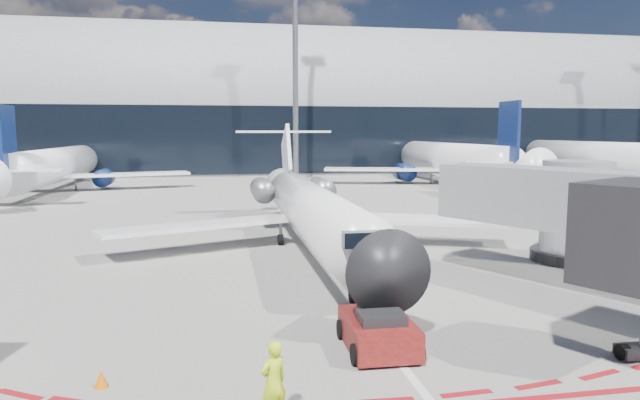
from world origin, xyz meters
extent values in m
plane|color=gray|center=(0.00, 0.00, 0.00)|extent=(260.00, 260.00, 0.00)
cube|color=silver|center=(0.00, 2.00, 0.01)|extent=(0.25, 40.00, 0.01)
cube|color=#9A9C9F|center=(0.00, 65.00, 5.00)|extent=(150.00, 24.00, 10.00)
cylinder|color=#9A9C9F|center=(0.00, 65.00, 10.00)|extent=(150.00, 24.00, 24.00)
cube|color=black|center=(0.00, 52.95, 5.00)|extent=(150.00, 0.20, 9.00)
cube|color=gray|center=(9.00, -4.50, 3.60)|extent=(8.22, 12.61, 2.30)
cube|color=black|center=(5.95, -10.24, 3.60)|extent=(3.86, 3.44, 2.60)
cylinder|color=gray|center=(12.05, 1.24, 2.40)|extent=(3.20, 3.20, 4.80)
cylinder|color=black|center=(12.05, 1.24, 0.25)|extent=(4.00, 4.00, 0.50)
cylinder|color=slate|center=(5.00, 48.00, 12.50)|extent=(0.70, 0.70, 25.00)
cylinder|color=white|center=(0.00, 5.10, 2.20)|extent=(2.53, 20.64, 2.53)
cone|color=black|center=(0.00, -6.53, 2.20)|extent=(2.53, 2.63, 2.53)
cone|color=white|center=(0.00, 17.11, 2.20)|extent=(2.53, 3.38, 2.53)
cube|color=black|center=(0.00, -5.03, 2.72)|extent=(1.59, 1.31, 0.52)
cube|color=white|center=(-5.82, 6.51, 1.36)|extent=(10.05, 5.96, 0.29)
cube|color=white|center=(5.81, 6.51, 1.36)|extent=(10.05, 5.96, 0.29)
cube|color=white|center=(0.00, 16.17, 4.46)|extent=(0.23, 4.40, 4.48)
cube|color=white|center=(0.00, 18.14, 6.14)|extent=(6.75, 1.50, 0.15)
cylinder|color=slate|center=(-1.93, 13.35, 2.44)|extent=(1.41, 3.19, 1.41)
cylinder|color=slate|center=(1.92, 13.35, 2.44)|extent=(1.41, 3.19, 1.41)
cylinder|color=black|center=(0.00, -3.53, 0.26)|extent=(0.21, 0.53, 0.53)
cylinder|color=black|center=(-1.41, 7.45, 0.30)|extent=(0.28, 0.60, 0.60)
cylinder|color=black|center=(1.40, 7.45, 0.30)|extent=(0.28, 0.60, 0.60)
cylinder|color=slate|center=(0.00, -3.53, 0.52)|extent=(0.17, 0.17, 1.03)
cube|color=#5A0C13|center=(-0.31, -7.92, 0.49)|extent=(1.87, 2.92, 0.81)
cube|color=black|center=(-0.31, -8.19, 1.03)|extent=(1.28, 1.11, 0.31)
cylinder|color=slate|center=(-0.26, -5.94, 0.31)|extent=(0.14, 2.34, 0.09)
cylinder|color=black|center=(-1.19, -8.89, 0.29)|extent=(0.27, 0.58, 0.58)
cylinder|color=black|center=(0.52, -8.93, 0.29)|extent=(0.27, 0.58, 0.58)
cylinder|color=black|center=(-1.14, -6.91, 0.29)|extent=(0.27, 0.58, 0.58)
cylinder|color=black|center=(0.57, -6.95, 0.29)|extent=(0.27, 0.58, 0.58)
imported|color=#CBED18|center=(-3.65, -11.51, 0.91)|extent=(0.79, 0.72, 1.82)
cone|color=orange|center=(-7.61, -9.10, 0.22)|extent=(0.32, 0.32, 0.45)
camera|label=1|loc=(-4.72, -23.03, 6.20)|focal=32.00mm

